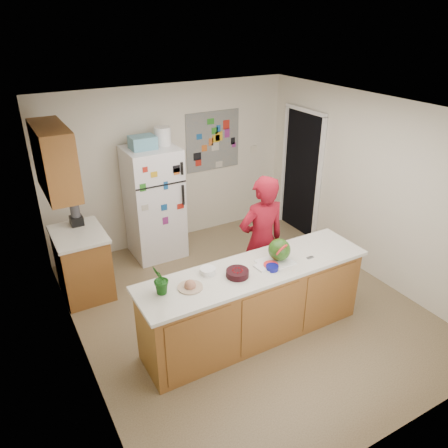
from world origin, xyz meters
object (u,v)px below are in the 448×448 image
refrigerator (154,203)px  person (261,242)px  watermelon (279,250)px  cherry_bowl (237,273)px

refrigerator → person: (0.70, -1.83, 0.02)m
watermelon → refrigerator: bearing=103.5°
watermelon → cherry_bowl: (-0.57, -0.05, -0.10)m
person → refrigerator: bearing=-66.4°
person → cherry_bowl: (-0.71, -0.59, 0.09)m
person → watermelon: person is taller
refrigerator → cherry_bowl: size_ratio=6.96×
refrigerator → person: 1.96m
person → watermelon: (-0.13, -0.54, 0.19)m
refrigerator → watermelon: 2.45m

